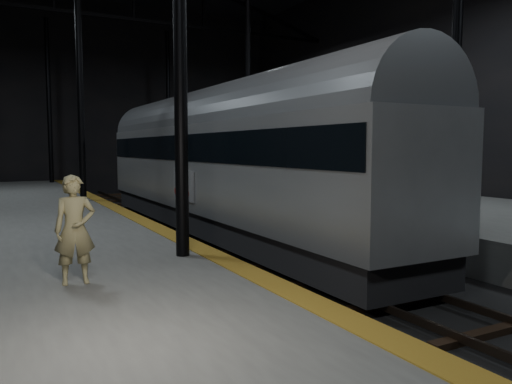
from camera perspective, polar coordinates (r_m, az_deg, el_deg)
ground at (r=15.39m, az=0.09°, el=-6.67°), size 44.00×44.00×0.00m
platform_right at (r=19.91m, az=19.52°, el=-2.82°), size 9.00×43.80×1.00m
tactile_strip at (r=14.00m, az=-11.76°, el=-3.78°), size 0.50×43.80×0.01m
track at (r=15.38m, az=0.09°, el=-6.43°), size 2.40×43.00×0.24m
train at (r=17.67m, az=-4.33°, el=4.22°), size 2.89×19.29×5.16m
woman at (r=8.30m, az=-20.00°, el=-4.06°), size 0.64×0.44×1.71m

